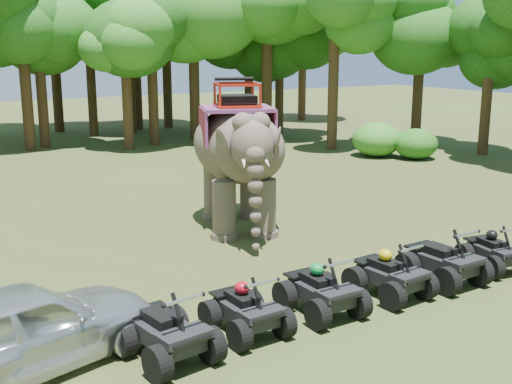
# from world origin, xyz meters

# --- Properties ---
(ground) EXTENTS (110.00, 110.00, 0.00)m
(ground) POSITION_xyz_m (0.00, 0.00, 0.00)
(ground) COLOR #47381E
(ground) RESTS_ON ground
(elephant) EXTENTS (4.01, 5.78, 4.45)m
(elephant) POSITION_xyz_m (1.35, 4.50, 2.23)
(elephant) COLOR brown
(elephant) RESTS_ON ground
(parked_car) EXTENTS (4.94, 3.03, 1.57)m
(parked_car) POSITION_xyz_m (-6.09, -1.40, 0.78)
(parked_car) COLOR silver
(parked_car) RESTS_ON ground
(atv_0) EXTENTS (1.58, 2.00, 1.35)m
(atv_0) POSITION_xyz_m (-3.89, -2.23, 0.68)
(atv_0) COLOR black
(atv_0) RESTS_ON ground
(atv_1) EXTENTS (1.30, 1.73, 1.24)m
(atv_1) POSITION_xyz_m (-2.17, -2.05, 0.62)
(atv_1) COLOR black
(atv_1) RESTS_ON ground
(atv_2) EXTENTS (1.31, 1.78, 1.30)m
(atv_2) POSITION_xyz_m (-0.38, -2.04, 0.65)
(atv_2) COLOR black
(atv_2) RESTS_ON ground
(atv_3) EXTENTS (1.42, 1.85, 1.29)m
(atv_3) POSITION_xyz_m (1.48, -2.06, 0.65)
(atv_3) COLOR black
(atv_3) RESTS_ON ground
(atv_4) EXTENTS (1.42, 1.91, 1.37)m
(atv_4) POSITION_xyz_m (3.13, -2.06, 0.69)
(atv_4) COLOR black
(atv_4) RESTS_ON ground
(atv_5) EXTENTS (1.42, 1.78, 1.20)m
(atv_5) POSITION_xyz_m (4.90, -2.08, 0.60)
(atv_5) COLOR black
(atv_5) RESTS_ON ground
(tree_0) EXTENTS (5.57, 5.57, 7.96)m
(tree_0) POSITION_xyz_m (0.00, 23.39, 3.98)
(tree_0) COLOR #195114
(tree_0) RESTS_ON ground
(tree_1) EXTENTS (5.39, 5.39, 7.70)m
(tree_1) POSITION_xyz_m (3.66, 20.42, 3.85)
(tree_1) COLOR #195114
(tree_1) RESTS_ON ground
(tree_2) EXTENTS (6.80, 6.80, 9.72)m
(tree_2) POSITION_xyz_m (8.12, 21.61, 4.86)
(tree_2) COLOR #195114
(tree_2) RESTS_ON ground
(tree_3) EXTENTS (6.99, 6.99, 9.98)m
(tree_3) POSITION_xyz_m (11.66, 19.44, 4.99)
(tree_3) COLOR #195114
(tree_3) RESTS_ON ground
(tree_4) EXTENTS (5.68, 5.68, 8.11)m
(tree_4) POSITION_xyz_m (12.91, 14.91, 4.05)
(tree_4) COLOR #195114
(tree_4) RESTS_ON ground
(tree_5) EXTENTS (6.02, 6.02, 8.60)m
(tree_5) POSITION_xyz_m (18.29, 14.22, 4.30)
(tree_5) COLOR #195114
(tree_5) RESTS_ON ground
(tree_6) EXTENTS (4.97, 4.97, 7.10)m
(tree_6) POSITION_xyz_m (18.43, 9.63, 3.55)
(tree_6) COLOR #195114
(tree_6) RESTS_ON ground
(tree_32) EXTENTS (6.80, 6.80, 9.71)m
(tree_32) POSITION_xyz_m (9.05, 27.66, 4.86)
(tree_32) COLOR #195114
(tree_32) RESTS_ON ground
(tree_33) EXTENTS (6.72, 6.72, 9.60)m
(tree_33) POSITION_xyz_m (6.21, 26.81, 4.80)
(tree_33) COLOR #195114
(tree_33) RESTS_ON ground
(tree_34) EXTENTS (7.13, 7.13, 10.19)m
(tree_34) POSITION_xyz_m (2.31, 29.46, 5.10)
(tree_34) COLOR #195114
(tree_34) RESTS_ON ground
(tree_35) EXTENTS (6.26, 6.26, 8.94)m
(tree_35) POSITION_xyz_m (-0.90, 22.82, 4.47)
(tree_35) COLOR #195114
(tree_35) RESTS_ON ground
(tree_36) EXTENTS (5.55, 5.55, 7.93)m
(tree_36) POSITION_xyz_m (3.65, 26.54, 3.97)
(tree_36) COLOR #195114
(tree_36) RESTS_ON ground
(tree_37) EXTENTS (5.12, 5.12, 7.32)m
(tree_37) POSITION_xyz_m (13.63, 21.15, 3.66)
(tree_37) COLOR #195114
(tree_37) RESTS_ON ground
(tree_39) EXTENTS (5.84, 5.84, 8.35)m
(tree_39) POSITION_xyz_m (5.42, 21.20, 4.17)
(tree_39) COLOR #195114
(tree_39) RESTS_ON ground
(tree_41) EXTENTS (6.23, 6.23, 8.89)m
(tree_41) POSITION_xyz_m (19.27, 26.80, 4.45)
(tree_41) COLOR #195114
(tree_41) RESTS_ON ground
(tree_42) EXTENTS (5.68, 5.68, 8.12)m
(tree_42) POSITION_xyz_m (12.87, 23.56, 4.06)
(tree_42) COLOR #195114
(tree_42) RESTS_ON ground
(tree_44) EXTENTS (7.29, 7.29, 10.42)m
(tree_44) POSITION_xyz_m (7.06, 28.01, 5.21)
(tree_44) COLOR #195114
(tree_44) RESTS_ON ground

